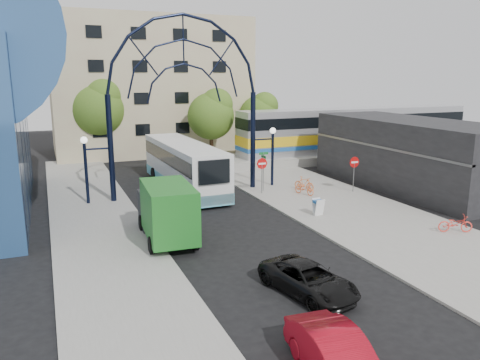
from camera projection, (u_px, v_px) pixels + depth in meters
name	position (u px, v px, depth m)	size (l,w,h in m)	color
ground	(280.00, 270.00, 20.01)	(120.00, 120.00, 0.00)	black
sidewalk_east	(373.00, 221.00, 26.61)	(8.00, 56.00, 0.12)	gray
plaza_west	(106.00, 244.00, 22.95)	(5.00, 50.00, 0.12)	gray
gateway_arch	(184.00, 69.00, 30.74)	(13.64, 0.44, 12.10)	black
stop_sign	(262.00, 167.00, 32.18)	(0.80, 0.07, 2.50)	slate
do_not_enter_sign	(354.00, 166.00, 32.72)	(0.76, 0.07, 2.48)	slate
street_name_sign	(264.00, 163.00, 32.84)	(0.70, 0.70, 2.80)	slate
sandwich_board	(318.00, 205.00, 27.34)	(0.55, 0.61, 0.99)	white
commercial_block_east	(411.00, 154.00, 34.49)	(6.00, 16.00, 5.00)	black
apartment_block	(149.00, 86.00, 50.71)	(20.00, 12.10, 14.00)	tan
train_platform	(355.00, 154.00, 47.26)	(32.00, 5.00, 0.80)	gray
train_car	(357.00, 129.00, 46.71)	(25.10, 3.05, 4.20)	#B7B7BC
tree_north_a	(212.00, 113.00, 44.65)	(4.48, 4.48, 7.00)	#382314
tree_north_b	(99.00, 107.00, 44.33)	(5.12, 5.12, 8.00)	#382314
tree_north_c	(260.00, 113.00, 48.78)	(4.16, 4.16, 6.50)	#382314
city_bus	(184.00, 165.00, 33.96)	(3.15, 12.44, 3.40)	white
green_truck	(166.00, 211.00, 23.47)	(2.62, 6.09, 3.01)	black
black_suv	(308.00, 279.00, 17.72)	(1.96, 4.25, 1.18)	black
red_sedan	(338.00, 358.00, 12.63)	(1.45, 4.16, 1.37)	maroon
bike_near_a	(304.00, 188.00, 32.16)	(0.56, 1.61, 0.85)	orange
bike_near_b	(304.00, 184.00, 33.33)	(0.46, 1.62, 0.98)	orange
bike_far_a	(455.00, 224.00, 24.41)	(0.61, 1.75, 0.92)	#F43D30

